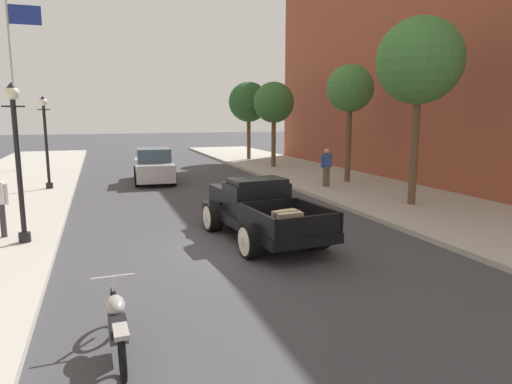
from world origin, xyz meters
TOP-DOWN VIEW (x-y plane):
  - ground_plane at (0.00, 0.00)m, footprint 140.00×140.00m
  - sidewalk_right at (7.25, 0.00)m, footprint 5.50×64.00m
  - building_right_storefront at (16.00, 7.84)m, footprint 12.00×28.00m
  - hotrod_truck_black at (0.52, 0.66)m, footprint 2.47×5.04m
  - motorcycle_parked at (-3.29, -4.43)m, footprint 0.62×2.12m
  - car_background_silver at (-0.96, 11.76)m, footprint 2.06×4.40m
  - pedestrian_sidewalk_right at (5.85, 7.00)m, footprint 0.53×0.22m
  - street_lamp_near at (-5.26, 1.55)m, footprint 0.50×0.32m
  - street_lamp_far at (-5.49, 10.33)m, footprint 0.50×0.32m
  - flagpole at (-7.42, 17.71)m, footprint 1.74×0.16m
  - street_tree_nearest at (6.86, 2.51)m, footprint 2.87×2.87m
  - street_tree_second at (7.49, 8.04)m, footprint 2.13×2.13m
  - street_tree_third at (6.42, 14.85)m, footprint 2.38×2.38m
  - street_tree_farthest at (6.43, 19.68)m, footprint 2.72×2.72m

SIDE VIEW (x-z plane):
  - ground_plane at x=0.00m, z-range 0.00..0.00m
  - sidewalk_right at x=7.25m, z-range 0.00..0.15m
  - motorcycle_parked at x=-3.29m, z-range -0.02..0.91m
  - hotrod_truck_black at x=0.52m, z-range -0.04..1.54m
  - car_background_silver at x=-0.96m, z-range -0.06..1.59m
  - pedestrian_sidewalk_right at x=5.85m, z-range 0.26..1.91m
  - street_lamp_near at x=-5.26m, z-range 0.46..4.31m
  - street_lamp_far at x=-5.49m, z-range 0.46..4.31m
  - street_tree_third at x=6.42m, z-range 1.41..6.39m
  - street_tree_farthest at x=6.43m, z-range 1.41..6.70m
  - street_tree_second at x=7.49m, z-range 1.69..7.02m
  - street_tree_nearest at x=6.86m, z-range 1.83..8.13m
  - flagpole at x=-7.42m, z-range 1.19..10.35m
  - building_right_storefront at x=16.00m, z-range 0.00..12.88m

